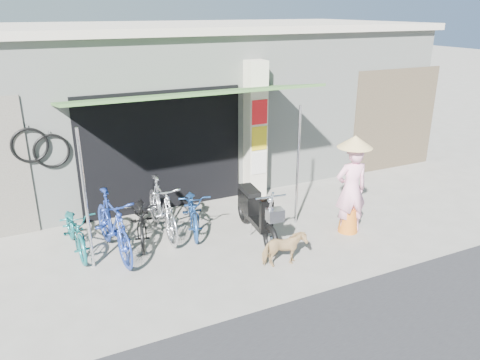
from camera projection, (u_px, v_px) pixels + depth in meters
name	position (u px, v px, depth m)	size (l,w,h in m)	color
ground	(274.00, 249.00, 8.30)	(80.00, 80.00, 0.00)	gray
bicycle_shop	(178.00, 98.00, 11.97)	(12.30, 5.30, 3.66)	#A9AEA6
shop_pillar	(255.00, 131.00, 10.19)	(0.42, 0.44, 3.00)	beige
awning	(190.00, 96.00, 8.44)	(4.60, 1.88, 2.72)	#375F2A
neighbour_right	(395.00, 120.00, 12.06)	(2.60, 0.06, 2.60)	brown
bike_teal	(75.00, 229.00, 8.08)	(0.56, 1.61, 0.85)	#166466
bike_blue	(113.00, 225.00, 7.92)	(0.53, 1.86, 1.12)	navy
bike_black	(142.00, 218.00, 8.50)	(0.57, 1.62, 0.85)	black
bike_silver	(162.00, 208.00, 8.66)	(0.50, 1.79, 1.07)	silver
bike_navy	(193.00, 209.00, 8.87)	(0.57, 1.63, 0.85)	navy
street_dog	(284.00, 249.00, 7.65)	(0.33, 0.72, 0.61)	tan
moped	(255.00, 212.00, 8.59)	(0.54, 1.90, 1.08)	black
nun	(351.00, 186.00, 8.63)	(0.69, 0.64, 1.89)	#FFABC7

